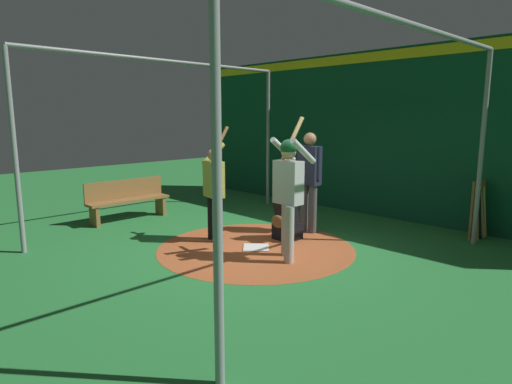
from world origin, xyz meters
The scene contains 11 objects.
ground_plane centered at (0.00, 0.00, 0.00)m, with size 26.75×26.75×0.00m, color #287A38.
dirt_circle centered at (0.00, 0.00, 0.00)m, with size 3.27×3.27×0.01m, color #AD562D.
home_plate centered at (0.00, 0.00, 0.01)m, with size 0.42×0.42×0.01m, color white.
batter centered at (0.04, 0.73, 1.13)m, with size 0.68×0.49×2.17m.
catcher centered at (-0.73, 0.01, 0.36)m, with size 0.58×0.40×0.93m.
umpire centered at (-1.44, -0.05, 1.07)m, with size 0.23×0.49×1.87m.
visitor centered at (0.20, -0.83, 0.94)m, with size 0.61×0.51×2.00m.
back_wall centered at (-3.67, 0.00, 1.79)m, with size 0.23×10.75×3.56m.
cage_frame centered at (0.00, 0.00, 2.26)m, with size 5.75×5.00×3.26m.
bat_rack centered at (-3.43, 2.34, 0.49)m, with size 0.82×0.18×1.05m.
bench centered at (0.51, -3.34, 0.45)m, with size 1.76×0.36×0.85m.
Camera 1 is at (4.90, 4.98, 2.17)m, focal length 30.54 mm.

